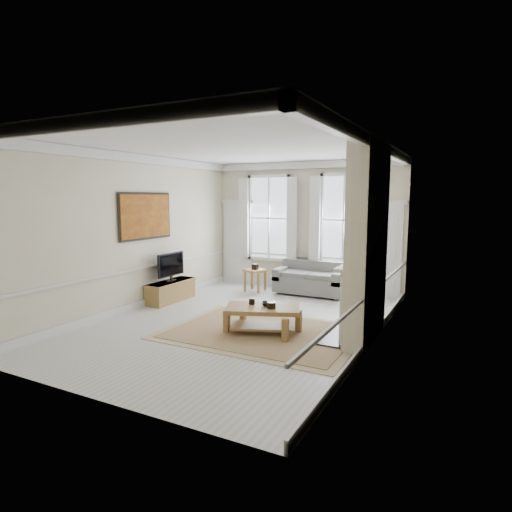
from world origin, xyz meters
The scene contains 23 objects.
floor centered at (0.00, 0.00, 0.00)m, with size 7.20×7.20×0.00m, color #B7B5AD.
ceiling centered at (0.00, 0.00, 3.40)m, with size 7.20×7.20×0.00m, color white.
back_wall centered at (0.00, 3.60, 1.70)m, with size 5.20×5.20×0.00m, color beige.
left_wall centered at (-2.60, 0.00, 1.70)m, with size 7.20×7.20×0.00m, color beige.
right_wall centered at (2.60, 0.00, 1.70)m, with size 7.20×7.20×0.00m, color beige.
window_left centered at (-1.05, 3.55, 1.90)m, with size 1.26×0.20×2.20m, color #B2BCC6, non-canonical shape.
window_right centered at (1.05, 3.55, 1.90)m, with size 1.26×0.20×2.20m, color #B2BCC6, non-canonical shape.
door_left centered at (-2.05, 3.56, 1.15)m, with size 0.90×0.08×2.30m, color silver.
door_right centered at (2.05, 3.56, 1.15)m, with size 0.90×0.08×2.30m, color silver.
painting centered at (-2.56, 0.30, 2.05)m, with size 0.05×1.66×1.06m, color #9E701B.
chimney_breast centered at (2.43, 0.20, 1.70)m, with size 0.35×1.70×3.38m, color beige.
hearth centered at (2.00, 0.20, 0.03)m, with size 0.55×1.50×0.05m, color black.
fireplace centered at (2.20, 0.20, 0.73)m, with size 0.21×1.45×1.33m.
mirror centered at (2.21, 0.20, 2.05)m, with size 0.06×1.26×1.06m, color #BB8933.
sofa centered at (0.36, 3.11, 0.35)m, with size 1.76×0.86×0.84m.
side_table centered at (-1.08, 2.77, 0.47)m, with size 0.62×0.62×0.58m.
rug centered at (0.69, -0.31, 0.01)m, with size 3.50×2.60×0.02m, color #A07852.
coffee_table centered at (0.69, -0.31, 0.42)m, with size 1.52×1.22×0.50m.
ceramic_pot_a centered at (0.44, -0.26, 0.55)m, with size 0.11×0.11×0.11m, color black.
ceramic_pot_b centered at (0.89, -0.36, 0.55)m, with size 0.16×0.16×0.11m, color black.
bowl centered at (0.74, -0.21, 0.53)m, with size 0.26×0.26×0.06m, color black.
tv_stand centered at (-2.34, 0.84, 0.24)m, with size 0.44×1.37×0.49m, color brown.
tv centered at (-2.32, 0.84, 0.88)m, with size 0.08×0.90×0.68m.
Camera 1 is at (4.07, -7.09, 2.46)m, focal length 30.00 mm.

